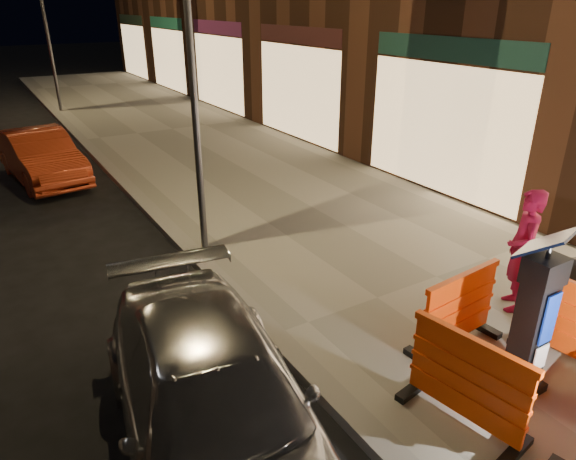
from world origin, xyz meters
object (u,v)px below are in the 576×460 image
man (522,251)px  parking_kiosk (534,319)px  car_silver (218,453)px  car_red (46,180)px  barrier_back (459,311)px  barrier_kerbside (467,381)px

man → parking_kiosk: bearing=-8.2°
car_silver → car_red: size_ratio=1.15×
barrier_back → man: 1.50m
parking_kiosk → car_red: 11.99m
parking_kiosk → barrier_back: size_ratio=1.40×
car_red → car_silver: bearing=-96.1°
barrier_kerbside → man: 2.69m
barrier_back → car_silver: (-3.26, 0.13, -0.67)m
parking_kiosk → car_silver: bearing=153.9°
barrier_back → car_red: size_ratio=0.35×
man → car_red: bearing=-112.0°
man → barrier_kerbside: bearing=-21.2°
car_silver → car_red: 10.36m
car_red → man: 11.41m
car_red → man: man is taller
barrier_back → man: bearing=4.0°
barrier_back → man: (1.44, 0.22, 0.37)m
barrier_back → man: size_ratio=0.75×
barrier_kerbside → car_silver: (-2.31, 1.08, -0.67)m
barrier_back → car_red: bearing=103.3°
parking_kiosk → car_red: size_ratio=0.49×
parking_kiosk → barrier_kerbside: (-0.95, 0.00, -0.42)m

